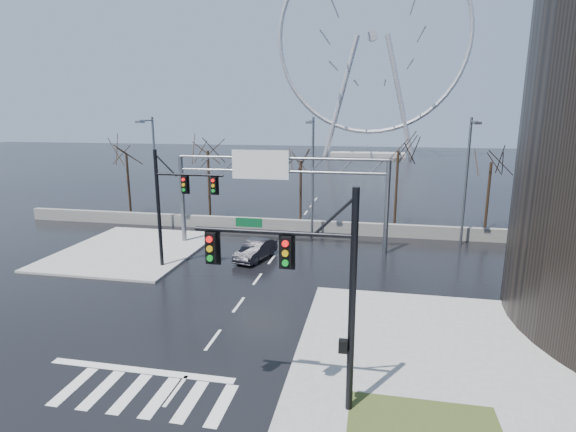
% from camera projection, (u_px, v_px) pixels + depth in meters
% --- Properties ---
extents(ground, '(260.00, 260.00, 0.00)m').
position_uv_depth(ground, '(213.00, 340.00, 20.82)').
color(ground, black).
rests_on(ground, ground).
extents(sidewalk_right_ext, '(12.00, 10.00, 0.15)m').
position_uv_depth(sidewalk_right_ext, '(432.00, 338.00, 20.84)').
color(sidewalk_right_ext, gray).
rests_on(sidewalk_right_ext, ground).
extents(sidewalk_far, '(10.00, 12.00, 0.15)m').
position_uv_depth(sidewalk_far, '(132.00, 250.00, 34.35)').
color(sidewalk_far, gray).
rests_on(sidewalk_far, ground).
extents(barrier_wall, '(52.00, 0.50, 1.10)m').
position_uv_depth(barrier_wall, '(292.00, 226.00, 39.84)').
color(barrier_wall, slate).
rests_on(barrier_wall, ground).
extents(signal_mast_near, '(5.52, 0.41, 8.00)m').
position_uv_depth(signal_mast_near, '(312.00, 279.00, 14.91)').
color(signal_mast_near, black).
rests_on(signal_mast_near, ground).
extents(signal_mast_far, '(4.72, 0.41, 8.00)m').
position_uv_depth(signal_mast_far, '(174.00, 198.00, 29.42)').
color(signal_mast_far, black).
rests_on(signal_mast_far, ground).
extents(sign_gantry, '(16.36, 0.40, 7.60)m').
position_uv_depth(sign_gantry, '(275.00, 182.00, 34.05)').
color(sign_gantry, slate).
rests_on(sign_gantry, ground).
extents(streetlight_left, '(0.50, 2.55, 10.00)m').
position_uv_depth(streetlight_left, '(153.00, 165.00, 39.14)').
color(streetlight_left, slate).
rests_on(streetlight_left, ground).
extents(streetlight_mid, '(0.50, 2.55, 10.00)m').
position_uv_depth(streetlight_mid, '(312.00, 169.00, 36.52)').
color(streetlight_mid, slate).
rests_on(streetlight_mid, ground).
extents(streetlight_right, '(0.50, 2.55, 10.00)m').
position_uv_depth(streetlight_right, '(468.00, 172.00, 34.27)').
color(streetlight_right, slate).
rests_on(streetlight_right, ground).
extents(tree_far_left, '(3.50, 3.50, 7.00)m').
position_uv_depth(tree_far_left, '(127.00, 161.00, 45.92)').
color(tree_far_left, black).
rests_on(tree_far_left, ground).
extents(tree_left, '(3.75, 3.75, 7.50)m').
position_uv_depth(tree_left, '(208.00, 159.00, 43.67)').
color(tree_left, black).
rests_on(tree_left, ground).
extents(tree_center, '(3.25, 3.25, 6.50)m').
position_uv_depth(tree_center, '(301.00, 168.00, 43.12)').
color(tree_center, black).
rests_on(tree_center, ground).
extents(tree_right, '(3.90, 3.90, 7.80)m').
position_uv_depth(tree_right, '(398.00, 160.00, 40.24)').
color(tree_right, black).
rests_on(tree_right, ground).
extents(tree_far_right, '(3.40, 3.40, 6.80)m').
position_uv_depth(tree_far_right, '(491.00, 170.00, 39.40)').
color(tree_far_right, black).
rests_on(tree_far_right, ground).
extents(ferris_wheel, '(45.00, 6.00, 50.91)m').
position_uv_depth(ferris_wheel, '(372.00, 44.00, 104.99)').
color(ferris_wheel, gray).
rests_on(ferris_wheel, ground).
extents(car, '(2.43, 4.41, 1.38)m').
position_uv_depth(car, '(256.00, 250.00, 32.26)').
color(car, black).
rests_on(car, ground).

